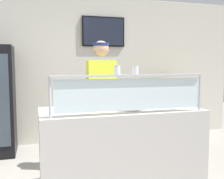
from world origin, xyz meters
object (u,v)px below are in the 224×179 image
at_px(pizza_server, 130,105).
at_px(parmesan_shaker, 117,71).
at_px(pizza_tray, 126,106).
at_px(pizza_box_stack, 177,85).
at_px(pepper_flake_shaker, 135,71).
at_px(worker_figure, 102,97).

height_order(pizza_server, parmesan_shaker, parmesan_shaker).
relative_size(pizza_tray, pizza_box_stack, 1.06).
bearing_deg(pepper_flake_shaker, worker_figure, 94.93).
bearing_deg(pizza_box_stack, pizza_server, -133.19).
bearing_deg(pizza_server, pizza_box_stack, 51.10).
bearing_deg(pizza_server, worker_figure, 108.10).
xyz_separation_m(pizza_tray, pizza_box_stack, (1.58, 1.62, 0.08)).
relative_size(pepper_flake_shaker, pizza_box_stack, 0.18).
xyz_separation_m(parmesan_shaker, pizza_box_stack, (1.81, 1.99, -0.34)).
xyz_separation_m(pepper_flake_shaker, worker_figure, (-0.09, 1.03, -0.38)).
bearing_deg(pepper_flake_shaker, pizza_server, 77.18).
bearing_deg(worker_figure, pizza_box_stack, 29.37).
distance_m(pizza_server, worker_figure, 0.70).
distance_m(parmesan_shaker, pepper_flake_shaker, 0.19).
bearing_deg(worker_figure, pizza_server, -76.18).
relative_size(pizza_server, worker_figure, 0.16).
relative_size(pizza_server, parmesan_shaker, 3.07).
distance_m(parmesan_shaker, worker_figure, 1.10).
relative_size(pizza_server, pepper_flake_shaker, 3.21).
bearing_deg(pizza_box_stack, worker_figure, -150.63).
xyz_separation_m(pizza_server, worker_figure, (-0.17, 0.68, 0.02)).
distance_m(pepper_flake_shaker, pizza_box_stack, 2.59).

